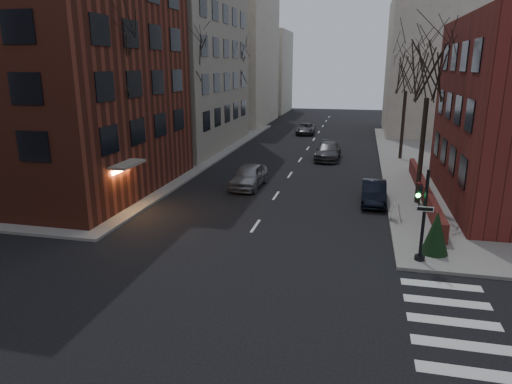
% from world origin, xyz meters
% --- Properties ---
extents(ground, '(160.00, 160.00, 0.00)m').
position_xyz_m(ground, '(0.00, 0.00, 0.00)').
color(ground, black).
rests_on(ground, ground).
extents(sidewalk_far_left, '(44.00, 44.00, 0.15)m').
position_xyz_m(sidewalk_far_left, '(-29.00, 30.00, 0.07)').
color(sidewalk_far_left, gray).
rests_on(sidewalk_far_left, ground).
extents(building_left_brick, '(15.00, 15.00, 18.00)m').
position_xyz_m(building_left_brick, '(-15.50, 16.50, 9.00)').
color(building_left_brick, maroon).
rests_on(building_left_brick, ground).
extents(building_left_tan, '(18.00, 18.00, 28.00)m').
position_xyz_m(building_left_tan, '(-17.00, 34.00, 14.00)').
color(building_left_tan, gray).
rests_on(building_left_tan, ground).
extents(low_wall_right, '(0.35, 16.00, 1.00)m').
position_xyz_m(low_wall_right, '(9.30, 19.00, 0.65)').
color(low_wall_right, maroon).
rests_on(low_wall_right, sidewalk_far_right).
extents(building_distant_la, '(14.00, 16.00, 18.00)m').
position_xyz_m(building_distant_la, '(-15.00, 55.00, 9.00)').
color(building_distant_la, beige).
rests_on(building_distant_la, ground).
extents(building_distant_ra, '(14.00, 14.00, 16.00)m').
position_xyz_m(building_distant_ra, '(15.00, 50.00, 8.00)').
color(building_distant_ra, beige).
rests_on(building_distant_ra, ground).
extents(building_distant_lb, '(10.00, 12.00, 14.00)m').
position_xyz_m(building_distant_lb, '(-13.00, 72.00, 7.00)').
color(building_distant_lb, beige).
rests_on(building_distant_lb, ground).
extents(traffic_signal, '(0.76, 0.44, 4.00)m').
position_xyz_m(traffic_signal, '(7.94, 8.99, 1.91)').
color(traffic_signal, black).
rests_on(traffic_signal, sidewalk_far_right).
extents(tree_left_a, '(4.18, 4.18, 10.26)m').
position_xyz_m(tree_left_a, '(-8.80, 14.00, 8.47)').
color(tree_left_a, '#2D231C').
rests_on(tree_left_a, sidewalk_far_left).
extents(tree_left_b, '(4.40, 4.40, 10.80)m').
position_xyz_m(tree_left_b, '(-8.80, 26.00, 8.91)').
color(tree_left_b, '#2D231C').
rests_on(tree_left_b, sidewalk_far_left).
extents(tree_left_c, '(3.96, 3.96, 9.72)m').
position_xyz_m(tree_left_c, '(-8.80, 40.00, 8.03)').
color(tree_left_c, '#2D231C').
rests_on(tree_left_c, sidewalk_far_left).
extents(tree_right_a, '(3.96, 3.96, 9.72)m').
position_xyz_m(tree_right_a, '(8.80, 18.00, 8.03)').
color(tree_right_a, '#2D231C').
rests_on(tree_right_a, sidewalk_far_right).
extents(tree_right_b, '(3.74, 3.74, 9.18)m').
position_xyz_m(tree_right_b, '(8.80, 32.00, 7.59)').
color(tree_right_b, '#2D231C').
rests_on(tree_right_b, sidewalk_far_right).
extents(streetlamp_near, '(0.36, 0.36, 6.28)m').
position_xyz_m(streetlamp_near, '(-8.20, 22.00, 4.24)').
color(streetlamp_near, black).
rests_on(streetlamp_near, sidewalk_far_left).
extents(streetlamp_far, '(0.36, 0.36, 6.28)m').
position_xyz_m(streetlamp_far, '(-8.20, 42.00, 4.24)').
color(streetlamp_far, black).
rests_on(streetlamp_far, sidewalk_far_left).
extents(parked_sedan, '(1.49, 4.19, 1.38)m').
position_xyz_m(parked_sedan, '(6.20, 17.69, 0.69)').
color(parked_sedan, black).
rests_on(parked_sedan, ground).
extents(car_lane_silver, '(2.07, 4.78, 1.61)m').
position_xyz_m(car_lane_silver, '(-2.26, 19.71, 0.80)').
color(car_lane_silver, gray).
rests_on(car_lane_silver, ground).
extents(car_lane_gray, '(2.24, 5.25, 1.51)m').
position_xyz_m(car_lane_gray, '(2.42, 30.80, 0.75)').
color(car_lane_gray, '#3B3B40').
rests_on(car_lane_gray, ground).
extents(car_lane_far, '(2.43, 4.84, 1.32)m').
position_xyz_m(car_lane_far, '(-1.45, 45.97, 0.66)').
color(car_lane_far, '#3E3E43').
rests_on(car_lane_far, ground).
extents(sandwich_board, '(0.49, 0.64, 0.96)m').
position_xyz_m(sandwich_board, '(7.30, 14.28, 0.63)').
color(sandwich_board, silver).
rests_on(sandwich_board, sidewalk_far_right).
extents(evergreen_shrub, '(1.33, 1.33, 1.97)m').
position_xyz_m(evergreen_shrub, '(8.71, 9.91, 1.14)').
color(evergreen_shrub, black).
rests_on(evergreen_shrub, sidewalk_far_right).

